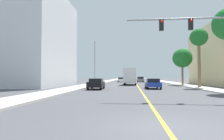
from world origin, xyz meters
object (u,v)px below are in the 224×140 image
at_px(palm_far, 182,58).
at_px(palm_mid, 199,39).
at_px(car_gray, 141,79).
at_px(car_silver, 140,79).
at_px(delivery_truck, 130,76).
at_px(car_white, 121,80).
at_px(street_lamp, 95,60).
at_px(car_black, 96,84).
at_px(car_blue, 153,83).
at_px(traffic_signal_mast, 214,35).

bearing_deg(palm_far, palm_mid, -88.60).
xyz_separation_m(car_gray, car_silver, (0.10, 5.76, -0.02)).
xyz_separation_m(palm_mid, delivery_truck, (-10.11, 8.70, -5.53)).
xyz_separation_m(car_white, delivery_truck, (2.75, -18.14, 0.98)).
bearing_deg(palm_far, car_white, 124.34).
bearing_deg(palm_far, car_silver, 105.89).
distance_m(street_lamp, delivery_truck, 7.83).
xyz_separation_m(car_black, delivery_truck, (4.39, 13.15, 0.96)).
relative_size(car_white, delivery_truck, 0.59).
height_order(street_lamp, car_blue, street_lamp).
bearing_deg(street_lamp, car_gray, 65.60).
bearing_deg(street_lamp, palm_far, 8.69).
relative_size(street_lamp, car_white, 1.86).
relative_size(palm_mid, car_black, 2.23).
bearing_deg(car_white, palm_far, -56.60).
xyz_separation_m(car_silver, delivery_truck, (-3.01, -23.84, 0.94)).
distance_m(palm_mid, car_white, 30.47).
bearing_deg(car_blue, car_silver, 89.74).
height_order(street_lamp, car_black, street_lamp).
distance_m(car_white, car_gray, 5.66).
distance_m(traffic_signal_mast, car_silver, 47.06).
xyz_separation_m(car_black, car_blue, (7.49, 1.93, -0.02)).
xyz_separation_m(traffic_signal_mast, car_white, (-9.04, 41.07, -4.08)).
distance_m(palm_far, car_silver, 25.57).
bearing_deg(palm_far, street_lamp, -171.31).
bearing_deg(car_gray, palm_far, -67.27).
relative_size(traffic_signal_mast, car_gray, 2.29).
xyz_separation_m(street_lamp, car_black, (2.21, -10.24, -3.99)).
height_order(car_gray, car_silver, car_gray).
height_order(palm_far, car_blue, palm_far).
bearing_deg(car_black, palm_far, -139.50).
bearing_deg(car_gray, traffic_signal_mast, -83.32).
bearing_deg(car_black, car_silver, -102.58).
xyz_separation_m(car_black, car_silver, (7.41, 36.99, 0.02)).
bearing_deg(car_white, street_lamp, -101.33).
relative_size(palm_far, delivery_truck, 0.91).
bearing_deg(car_silver, car_black, -99.82).
height_order(palm_far, delivery_truck, palm_far).
height_order(car_blue, delivery_truck, delivery_truck).
height_order(car_white, car_blue, car_blue).
distance_m(palm_mid, palm_far, 8.57).
bearing_deg(car_blue, delivery_truck, 105.03).
xyz_separation_m(palm_far, car_black, (-14.30, -12.77, -4.40)).
bearing_deg(palm_far, delivery_truck, 177.77).
bearing_deg(car_white, delivery_truck, -82.32).
xyz_separation_m(traffic_signal_mast, palm_far, (3.62, 22.55, 0.35)).
bearing_deg(car_black, car_blue, -166.81).
xyz_separation_m(traffic_signal_mast, delivery_truck, (-6.29, 22.93, -3.10)).
bearing_deg(palm_far, car_black, -138.25).
bearing_deg(palm_mid, car_blue, -160.22).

